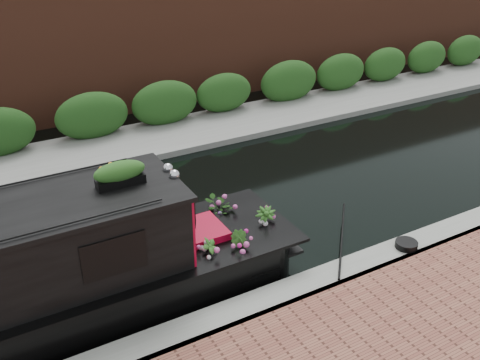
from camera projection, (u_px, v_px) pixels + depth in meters
ground at (156, 227)px, 11.06m from camera, size 80.00×80.00×0.00m
near_bank_coping at (232, 324)px, 8.51m from camera, size 40.00×0.60×0.50m
far_bank_path at (98, 154)px, 14.30m from camera, size 40.00×2.40×0.34m
far_hedge at (89, 142)px, 15.00m from camera, size 40.00×1.10×2.80m
far_brick_wall at (70, 119)px, 16.62m from camera, size 40.00×1.00×8.00m
rope_fender at (278, 238)px, 10.43m from camera, size 0.29×0.40×0.29m
coiled_mooring_rope at (406, 244)px, 9.95m from camera, size 0.41×0.41×0.12m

